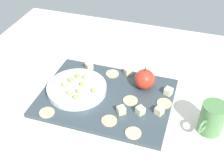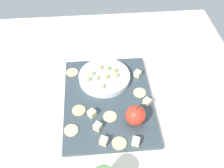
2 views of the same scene
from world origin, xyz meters
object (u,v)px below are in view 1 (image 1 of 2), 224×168
at_px(cheese_cube_1, 89,66).
at_px(grape_8, 76,97).
at_px(grape_6, 82,84).
at_px(cheese_cube_2, 159,111).
at_px(cracker_0, 112,74).
at_px(grape_0, 79,91).
at_px(grape_2, 70,79).
at_px(cracker_4, 164,103).
at_px(platter, 106,97).
at_px(grape_4, 69,92).
at_px(cracker_1, 131,100).
at_px(cup, 212,118).
at_px(cracker_5, 109,121).
at_px(cheese_cube_3, 121,110).
at_px(cracker_3, 133,133).
at_px(cheese_cube_5, 128,72).
at_px(apple_whole, 145,79).
at_px(cheese_cube_0, 168,91).
at_px(grape_1, 77,76).
at_px(cheese_cube_4, 140,110).
at_px(grape_5, 94,90).
at_px(grape_3, 85,77).
at_px(serving_dish, 77,89).
at_px(cracker_2, 47,113).
at_px(apple_slice_0, 94,83).
at_px(grape_7, 64,84).

distance_m(cheese_cube_1, grape_8, 0.18).
bearing_deg(grape_6, cheese_cube_2, -5.65).
bearing_deg(cheese_cube_1, cracker_0, -3.31).
relative_size(grape_0, grape_6, 1.00).
bearing_deg(grape_8, grape_2, 124.04).
height_order(cracker_4, grape_6, grape_6).
xyz_separation_m(platter, grape_4, (-0.10, -0.05, 0.03)).
relative_size(cracker_1, cup, 0.48).
xyz_separation_m(cracker_5, grape_6, (-0.12, 0.10, 0.03)).
xyz_separation_m(cheese_cube_3, cracker_3, (0.05, -0.07, -0.01)).
bearing_deg(cheese_cube_2, cheese_cube_5, 131.58).
relative_size(apple_whole, cheese_cube_0, 2.95).
xyz_separation_m(cheese_cube_5, grape_1, (-0.14, -0.09, 0.02)).
height_order(cheese_cube_1, cheese_cube_4, same).
bearing_deg(grape_4, cracker_3, -18.60).
xyz_separation_m(grape_2, grape_5, (0.09, -0.03, 0.00)).
bearing_deg(grape_8, cracker_5, -17.70).
bearing_deg(grape_5, cracker_3, -35.07).
distance_m(grape_3, grape_6, 0.04).
bearing_deg(grape_1, cheese_cube_3, -27.59).
xyz_separation_m(cheese_cube_3, cracker_0, (-0.08, 0.17, -0.01)).
bearing_deg(grape_0, cracker_5, -29.17).
bearing_deg(grape_4, cup, 1.99).
xyz_separation_m(cracker_1, grape_6, (-0.16, -0.00, 0.03)).
distance_m(cracker_1, grape_6, 0.16).
bearing_deg(cracker_5, cracker_0, 105.60).
bearing_deg(cracker_0, cracker_4, -25.53).
xyz_separation_m(serving_dish, cracker_3, (0.21, -0.12, -0.01)).
height_order(cracker_2, cup, cup).
bearing_deg(platter, cracker_0, 98.29).
relative_size(cracker_2, apple_slice_0, 0.98).
height_order(cheese_cube_5, grape_1, grape_1).
bearing_deg(cheese_cube_3, grape_8, -177.57).
distance_m(grape_1, cup, 0.42).
relative_size(cracker_0, grape_8, 2.56).
xyz_separation_m(cracker_0, grape_3, (-0.07, -0.08, 0.03)).
relative_size(cheese_cube_3, cheese_cube_4, 1.00).
bearing_deg(cracker_5, grape_4, 160.65).
relative_size(cheese_cube_5, grape_1, 1.27).
height_order(cracker_4, cracker_5, same).
bearing_deg(grape_1, grape_2, -118.94).
relative_size(cheese_cube_1, grape_4, 1.27).
bearing_deg(grape_3, cracker_3, -38.22).
relative_size(serving_dish, cheese_cube_0, 8.53).
bearing_deg(grape_2, cheese_cube_4, -12.05).
xyz_separation_m(cracker_3, grape_1, (-0.23, 0.16, 0.03)).
distance_m(cheese_cube_0, grape_7, 0.32).
bearing_deg(grape_0, grape_7, 164.15).
height_order(cracker_0, cracker_1, same).
bearing_deg(cracker_5, cheese_cube_0, 50.78).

